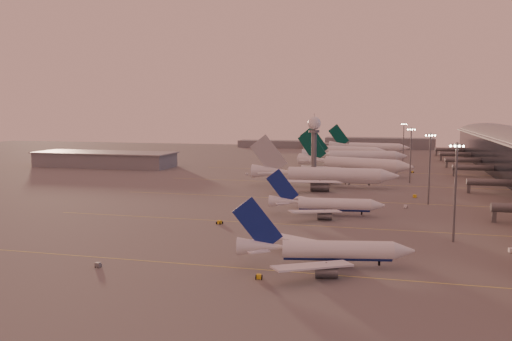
# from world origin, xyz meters

# --- Properties ---
(ground) EXTENTS (700.00, 700.00, 0.00)m
(ground) POSITION_xyz_m (0.00, 0.00, 0.00)
(ground) COLOR #595756
(ground) RESTS_ON ground
(taxiway_markings) EXTENTS (180.00, 185.25, 0.02)m
(taxiway_markings) POSITION_xyz_m (30.00, 56.00, 0.01)
(taxiway_markings) COLOR #EDE253
(taxiway_markings) RESTS_ON ground
(hangar) EXTENTS (82.00, 27.00, 8.50)m
(hangar) POSITION_xyz_m (-120.00, 140.00, 4.32)
(hangar) COLOR slate
(hangar) RESTS_ON ground
(radar_tower) EXTENTS (6.40, 6.40, 31.10)m
(radar_tower) POSITION_xyz_m (5.00, 120.00, 20.95)
(radar_tower) COLOR slate
(radar_tower) RESTS_ON ground
(mast_a) EXTENTS (3.60, 0.56, 25.00)m
(mast_a) POSITION_xyz_m (58.00, 0.00, 13.74)
(mast_a) COLOR slate
(mast_a) RESTS_ON ground
(mast_b) EXTENTS (3.60, 0.56, 25.00)m
(mast_b) POSITION_xyz_m (55.00, 55.00, 13.74)
(mast_b) COLOR slate
(mast_b) RESTS_ON ground
(mast_c) EXTENTS (3.60, 0.56, 25.00)m
(mast_c) POSITION_xyz_m (50.00, 110.00, 13.74)
(mast_c) COLOR slate
(mast_c) RESTS_ON ground
(mast_d) EXTENTS (3.60, 0.56, 25.00)m
(mast_d) POSITION_xyz_m (48.00, 200.00, 13.74)
(mast_d) COLOR slate
(mast_d) RESTS_ON ground
(distant_horizon) EXTENTS (165.00, 37.50, 9.00)m
(distant_horizon) POSITION_xyz_m (2.62, 325.14, 3.89)
(distant_horizon) COLOR slate
(distant_horizon) RESTS_ON ground
(narrowbody_near) EXTENTS (37.81, 29.89, 14.92)m
(narrowbody_near) POSITION_xyz_m (29.54, -29.92, 3.02)
(narrowbody_near) COLOR white
(narrowbody_near) RESTS_ON ground
(narrowbody_mid) EXTENTS (36.99, 29.41, 14.46)m
(narrowbody_mid) POSITION_xyz_m (22.79, 26.14, 2.93)
(narrowbody_mid) COLOR white
(narrowbody_mid) RESTS_ON ground
(widebody_white) EXTENTS (63.54, 50.83, 22.34)m
(widebody_white) POSITION_xyz_m (14.31, 87.89, 3.87)
(widebody_white) COLOR white
(widebody_white) RESTS_ON ground
(greentail_a) EXTENTS (60.82, 48.29, 23.01)m
(greentail_a) POSITION_xyz_m (22.95, 136.46, 4.06)
(greentail_a) COLOR white
(greentail_a) RESTS_ON ground
(greentail_b) EXTENTS (62.83, 50.36, 22.95)m
(greentail_b) POSITION_xyz_m (20.04, 183.31, 4.05)
(greentail_b) COLOR white
(greentail_b) RESTS_ON ground
(greentail_c) EXTENTS (58.54, 46.73, 21.64)m
(greentail_c) POSITION_xyz_m (10.15, 229.08, 3.82)
(greentail_c) COLOR white
(greentail_c) RESTS_ON ground
(greentail_d) EXTENTS (60.29, 48.36, 21.99)m
(greentail_d) POSITION_xyz_m (24.19, 268.52, 3.88)
(greentail_d) COLOR white
(greentail_d) RESTS_ON ground
(gsv_truck_a) EXTENTS (5.44, 2.33, 2.14)m
(gsv_truck_a) POSITION_xyz_m (-16.17, -42.12, 1.09)
(gsv_truck_a) COLOR slate
(gsv_truck_a) RESTS_ON ground
(gsv_tug_near) EXTENTS (2.43, 3.43, 0.90)m
(gsv_tug_near) POSITION_xyz_m (18.12, -41.25, 0.46)
(gsv_tug_near) COLOR yellow
(gsv_tug_near) RESTS_ON ground
(gsv_catering_a) EXTENTS (5.42, 3.15, 4.18)m
(gsv_catering_a) POSITION_xyz_m (70.18, -7.48, 2.09)
(gsv_catering_a) COLOR white
(gsv_catering_a) RESTS_ON ground
(gsv_tug_mid) EXTENTS (3.94, 3.09, 0.99)m
(gsv_tug_mid) POSITION_xyz_m (-5.43, 5.48, 0.51)
(gsv_tug_mid) COLOR yellow
(gsv_tug_mid) RESTS_ON ground
(gsv_truck_b) EXTENTS (5.50, 2.31, 2.17)m
(gsv_truck_b) POSITION_xyz_m (47.55, 45.33, 1.11)
(gsv_truck_b) COLOR white
(gsv_truck_b) RESTS_ON ground
(gsv_truck_c) EXTENTS (5.21, 4.11, 2.02)m
(gsv_truck_c) POSITION_xyz_m (0.25, 66.21, 1.03)
(gsv_truck_c) COLOR yellow
(gsv_truck_c) RESTS_ON ground
(gsv_catering_b) EXTENTS (5.88, 3.94, 4.44)m
(gsv_catering_b) POSITION_xyz_m (51.12, 68.72, 2.22)
(gsv_catering_b) COLOR yellow
(gsv_catering_b) RESTS_ON ground
(gsv_tug_far) EXTENTS (2.90, 3.66, 0.91)m
(gsv_tug_far) POSITION_xyz_m (23.35, 97.87, 0.47)
(gsv_tug_far) COLOR white
(gsv_tug_far) RESTS_ON ground
(gsv_truck_d) EXTENTS (3.35, 4.96, 1.89)m
(gsv_truck_d) POSITION_xyz_m (-29.87, 122.68, 0.96)
(gsv_truck_d) COLOR white
(gsv_truck_d) RESTS_ON ground
(gsv_tug_hangar) EXTENTS (3.24, 2.23, 0.86)m
(gsv_tug_hangar) POSITION_xyz_m (52.38, 151.83, 0.44)
(gsv_tug_hangar) COLOR yellow
(gsv_tug_hangar) RESTS_ON ground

